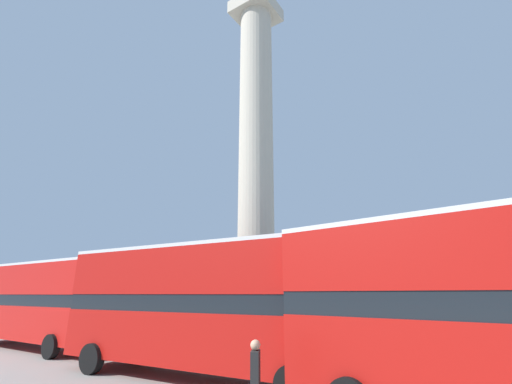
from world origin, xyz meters
name	(u,v)px	position (x,y,z in m)	size (l,w,h in m)	color
ground_plane	(256,350)	(0.00, 0.00, 0.00)	(200.00, 200.00, 0.00)	gray
monument_column	(256,204)	(0.00, 0.00, 7.49)	(6.07, 6.07, 22.51)	#BCB29E
bus_a	(203,303)	(1.93, -6.14, 2.39)	(11.12, 3.43, 4.32)	#B7140F
bus_b	(43,300)	(-9.73, -5.89, 2.36)	(10.73, 3.03, 4.27)	red
equestrian_statue	(462,315)	(8.73, 5.65, 1.63)	(4.41, 4.14, 5.98)	#BCB29E
street_lamp	(293,282)	(3.73, -2.90, 3.13)	(0.48, 0.48, 5.07)	black
pedestrian_near_lamp	(255,377)	(5.76, -8.57, 0.95)	(0.37, 0.48, 1.70)	#28282D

